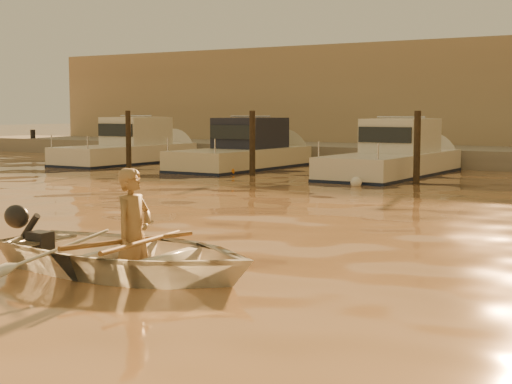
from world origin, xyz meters
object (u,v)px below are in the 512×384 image
Objects in this scene: moored_boat_0 at (126,147)px; person at (134,234)px; dinghy at (128,254)px; moored_boat_1 at (241,151)px; moored_boat_2 at (392,156)px.

person is at bearing -48.46° from moored_boat_0.
dinghy is 0.53× the size of moored_boat_1.
moored_boat_1 is at bearing 180.00° from moored_boat_2.
moored_boat_2 is at bearing 8.79° from person.
dinghy is at bearing 90.00° from person.
moored_boat_2 is at bearing 8.43° from dinghy.
moored_boat_0 is at bearing 39.55° from dinghy.
moored_boat_0 is (-13.52, 15.38, 0.37)m from dinghy.
moored_boat_1 is 0.91× the size of moored_boat_2.
dinghy is at bearing -79.79° from moored_boat_2.
person is at bearing -79.43° from moored_boat_2.
moored_boat_1 is at bearing 26.61° from dinghy.
moored_boat_1 is (-8.41, 15.37, 0.12)m from person.
person reaches higher than dinghy.
moored_boat_0 and moored_boat_1 have the same top height.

